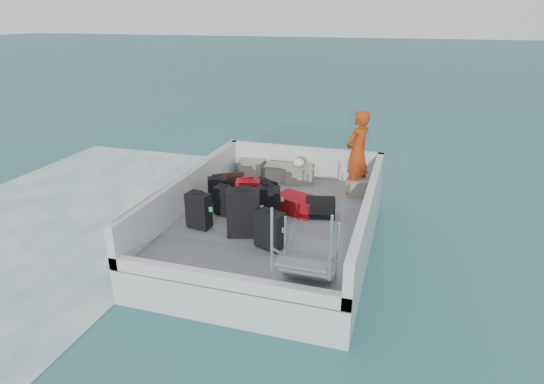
{
  "coord_description": "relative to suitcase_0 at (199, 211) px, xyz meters",
  "views": [
    {
      "loc": [
        2.24,
        -7.41,
        4.19
      ],
      "look_at": [
        -0.12,
        0.3,
        1.0
      ],
      "focal_mm": 30.0,
      "sensor_mm": 36.0,
      "label": 1
    }
  ],
  "objects": [
    {
      "name": "suitcase_5",
      "position": [
        0.57,
        0.97,
        -0.02
      ],
      "size": [
        0.5,
        0.37,
        0.62
      ],
      "primitive_type": "cube",
      "rotation": [
        0.0,
        0.0,
        0.24
      ],
      "color": "#AB0D19",
      "rests_on": "deck"
    },
    {
      "name": "suitcase_7",
      "position": [
        1.04,
        0.79,
        -0.03
      ],
      "size": [
        0.47,
        0.34,
        0.6
      ],
      "primitive_type": "cube",
      "rotation": [
        0.0,
        0.0,
        0.25
      ],
      "color": "black",
      "rests_on": "deck"
    },
    {
      "name": "duffel_1",
      "position": [
        0.72,
        1.67,
        -0.17
      ],
      "size": [
        0.52,
        0.48,
        0.32
      ],
      "primitive_type": null,
      "rotation": [
        0.0,
        0.0,
        -0.56
      ],
      "color": "black",
      "rests_on": "deck"
    },
    {
      "name": "deck_fittings",
      "position": [
        1.47,
        0.49,
        0.05
      ],
      "size": [
        3.6,
        5.0,
        0.9
      ],
      "color": "silver",
      "rests_on": "deck"
    },
    {
      "name": "passenger",
      "position": [
        2.42,
        2.47,
        0.56
      ],
      "size": [
        0.69,
        0.78,
        1.77
      ],
      "primitive_type": "imported",
      "rotation": [
        0.0,
        0.0,
        -2.08
      ],
      "color": "#EC4F16",
      "rests_on": "deck"
    },
    {
      "name": "suitcase_3",
      "position": [
        0.86,
        -0.04,
        0.09
      ],
      "size": [
        0.61,
        0.46,
        0.82
      ],
      "primitive_type": "cube",
      "rotation": [
        0.0,
        0.0,
        0.28
      ],
      "color": "black",
      "rests_on": "deck"
    },
    {
      "name": "suitcase_8",
      "position": [
        1.49,
        1.19,
        -0.17
      ],
      "size": [
        0.92,
        0.77,
        0.31
      ],
      "primitive_type": "cube",
      "rotation": [
        0.0,
        0.0,
        1.21
      ],
      "color": "#AB0D19",
      "rests_on": "deck"
    },
    {
      "name": "suitcase_4",
      "position": [
        0.68,
        0.45,
        -0.05
      ],
      "size": [
        0.44,
        0.39,
        0.56
      ],
      "primitive_type": "cube",
      "rotation": [
        0.0,
        0.0,
        0.58
      ],
      "color": "black",
      "rests_on": "deck"
    },
    {
      "name": "crate_1",
      "position": [
        0.67,
        2.77,
        -0.15
      ],
      "size": [
        0.6,
        0.44,
        0.35
      ],
      "primitive_type": "cube",
      "rotation": [
        0.0,
        0.0,
        0.06
      ],
      "color": "gray",
      "rests_on": "deck"
    },
    {
      "name": "ferry_hull",
      "position": [
        1.12,
        0.81,
        -0.65
      ],
      "size": [
        3.6,
        5.0,
        0.6
      ],
      "primitive_type": "cube",
      "color": "silver",
      "rests_on": "ground"
    },
    {
      "name": "white_bag",
      "position": [
        1.13,
        2.76,
        0.12
      ],
      "size": [
        0.24,
        0.24,
        0.18
      ],
      "primitive_type": "ellipsoid",
      "color": "white",
      "rests_on": "crate_2"
    },
    {
      "name": "suitcase_1",
      "position": [
        0.21,
        0.64,
        -0.05
      ],
      "size": [
        0.41,
        0.29,
        0.56
      ],
      "primitive_type": "cube",
      "rotation": [
        0.0,
        0.0,
        -0.22
      ],
      "color": "black",
      "rests_on": "deck"
    },
    {
      "name": "duffel_0",
      "position": [
        -0.13,
        1.81,
        -0.17
      ],
      "size": [
        0.63,
        0.55,
        0.32
      ],
      "primitive_type": null,
      "rotation": [
        0.0,
        0.0,
        0.55
      ],
      "color": "black",
      "rests_on": "deck"
    },
    {
      "name": "deck",
      "position": [
        1.12,
        0.81,
        -0.34
      ],
      "size": [
        3.3,
        4.7,
        0.02
      ],
      "primitive_type": "cube",
      "color": "slate",
      "rests_on": "ferry_hull"
    },
    {
      "name": "crate_3",
      "position": [
        2.57,
        2.4,
        -0.16
      ],
      "size": [
        0.62,
        0.51,
        0.33
      ],
      "primitive_type": "cube",
      "rotation": [
        0.0,
        0.0,
        0.27
      ],
      "color": "gray",
      "rests_on": "deck"
    },
    {
      "name": "ground",
      "position": [
        1.12,
        0.81,
        -0.95
      ],
      "size": [
        160.0,
        160.0,
        0.0
      ],
      "primitive_type": "plane",
      "color": "#1A5C5B",
      "rests_on": "ground"
    },
    {
      "name": "wake_foam",
      "position": [
        -3.68,
        0.81,
        -0.95
      ],
      "size": [
        10.0,
        10.0,
        0.0
      ],
      "primitive_type": "plane",
      "color": "white",
      "rests_on": "ground"
    },
    {
      "name": "suitcase_0",
      "position": [
        0.0,
        0.0,
        0.0
      ],
      "size": [
        0.45,
        0.31,
        0.65
      ],
      "primitive_type": "cube",
      "rotation": [
        0.0,
        0.0,
        -0.17
      ],
      "color": "black",
      "rests_on": "deck"
    },
    {
      "name": "suitcase_6",
      "position": [
        1.41,
        -0.34,
        -0.01
      ],
      "size": [
        0.51,
        0.4,
        0.63
      ],
      "primitive_type": "cube",
      "rotation": [
        0.0,
        0.0,
        -0.33
      ],
      "color": "black",
      "rests_on": "deck"
    },
    {
      "name": "crate_2",
      "position": [
        1.13,
        2.76,
        -0.15
      ],
      "size": [
        0.67,
        0.54,
        0.35
      ],
      "primitive_type": "cube",
      "rotation": [
        0.0,
        0.0,
        0.26
      ],
      "color": "gray",
      "rests_on": "deck"
    },
    {
      "name": "crate_0",
      "position": [
        -0.07,
        3.01,
        -0.16
      ],
      "size": [
        0.55,
        0.38,
        0.33
      ],
      "primitive_type": "cube",
      "rotation": [
        0.0,
        0.0,
        -0.01
      ],
      "color": "gray",
      "rests_on": "deck"
    },
    {
      "name": "duffel_2",
      "position": [
        1.96,
        1.07,
        -0.17
      ],
      "size": [
        0.59,
        0.42,
        0.32
      ],
      "primitive_type": null,
      "rotation": [
        0.0,
        0.0,
        0.24
      ],
      "color": "black",
      "rests_on": "deck"
    },
    {
      "name": "yellow_bag",
      "position": [
        2.33,
        2.73,
        -0.22
      ],
      "size": [
        0.28,
        0.26,
        0.22
      ],
      "primitive_type": "ellipsoid",
      "color": "yellow",
      "rests_on": "deck"
    },
    {
      "name": "suitcase_2",
      "position": [
        -0.15,
        1.16,
        -0.06
      ],
      "size": [
        0.42,
        0.35,
        0.53
      ],
      "primitive_type": "cube",
      "rotation": [
        0.0,
        0.0,
        0.44
      ],
      "color": "black",
      "rests_on": "deck"
    }
  ]
}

